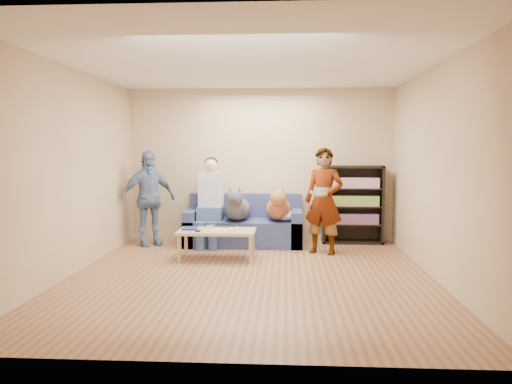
# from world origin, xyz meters

# --- Properties ---
(ground) EXTENTS (5.00, 5.00, 0.00)m
(ground) POSITION_xyz_m (0.00, 0.00, 0.00)
(ground) COLOR brown
(ground) RESTS_ON ground
(ceiling) EXTENTS (5.00, 5.00, 0.00)m
(ceiling) POSITION_xyz_m (0.00, 0.00, 2.60)
(ceiling) COLOR white
(ceiling) RESTS_ON ground
(wall_back) EXTENTS (4.50, 0.00, 4.50)m
(wall_back) POSITION_xyz_m (0.00, 2.50, 1.30)
(wall_back) COLOR tan
(wall_back) RESTS_ON ground
(wall_front) EXTENTS (4.50, 0.00, 4.50)m
(wall_front) POSITION_xyz_m (0.00, -2.50, 1.30)
(wall_front) COLOR tan
(wall_front) RESTS_ON ground
(wall_left) EXTENTS (0.00, 5.00, 5.00)m
(wall_left) POSITION_xyz_m (-2.25, 0.00, 1.30)
(wall_left) COLOR tan
(wall_left) RESTS_ON ground
(wall_right) EXTENTS (0.00, 5.00, 5.00)m
(wall_right) POSITION_xyz_m (2.25, 0.00, 1.30)
(wall_right) COLOR tan
(wall_right) RESTS_ON ground
(blanket) EXTENTS (0.45, 0.38, 0.16)m
(blanket) POSITION_xyz_m (0.45, 1.93, 0.51)
(blanket) COLOR silver
(blanket) RESTS_ON sofa
(person_standing_right) EXTENTS (0.68, 0.57, 1.60)m
(person_standing_right) POSITION_xyz_m (1.01, 1.45, 0.80)
(person_standing_right) COLOR gray
(person_standing_right) RESTS_ON ground
(person_standing_left) EXTENTS (0.96, 0.84, 1.55)m
(person_standing_left) POSITION_xyz_m (-1.81, 1.94, 0.78)
(person_standing_left) COLOR #6889A7
(person_standing_left) RESTS_ON ground
(held_controller) EXTENTS (0.04, 0.11, 0.03)m
(held_controller) POSITION_xyz_m (0.81, 1.25, 0.95)
(held_controller) COLOR white
(held_controller) RESTS_ON person_standing_right
(notebook_blue) EXTENTS (0.20, 0.26, 0.03)m
(notebook_blue) POSITION_xyz_m (-0.95, 1.02, 0.43)
(notebook_blue) COLOR navy
(notebook_blue) RESTS_ON coffee_table
(papers) EXTENTS (0.26, 0.20, 0.02)m
(papers) POSITION_xyz_m (-0.50, 0.87, 0.43)
(papers) COLOR silver
(papers) RESTS_ON coffee_table
(magazine) EXTENTS (0.22, 0.17, 0.01)m
(magazine) POSITION_xyz_m (-0.47, 0.89, 0.44)
(magazine) COLOR beige
(magazine) RESTS_ON coffee_table
(camera_silver) EXTENTS (0.11, 0.06, 0.05)m
(camera_silver) POSITION_xyz_m (-0.67, 1.09, 0.45)
(camera_silver) COLOR silver
(camera_silver) RESTS_ON coffee_table
(controller_a) EXTENTS (0.04, 0.13, 0.03)m
(controller_a) POSITION_xyz_m (-0.27, 1.07, 0.43)
(controller_a) COLOR white
(controller_a) RESTS_ON coffee_table
(controller_b) EXTENTS (0.09, 0.06, 0.03)m
(controller_b) POSITION_xyz_m (-0.19, 0.99, 0.43)
(controller_b) COLOR white
(controller_b) RESTS_ON coffee_table
(headphone_cup_a) EXTENTS (0.07, 0.07, 0.02)m
(headphone_cup_a) POSITION_xyz_m (-0.35, 0.95, 0.43)
(headphone_cup_a) COLOR white
(headphone_cup_a) RESTS_ON coffee_table
(headphone_cup_b) EXTENTS (0.07, 0.07, 0.02)m
(headphone_cup_b) POSITION_xyz_m (-0.35, 1.03, 0.43)
(headphone_cup_b) COLOR white
(headphone_cup_b) RESTS_ON coffee_table
(pen_orange) EXTENTS (0.13, 0.06, 0.01)m
(pen_orange) POSITION_xyz_m (-0.57, 0.81, 0.42)
(pen_orange) COLOR orange
(pen_orange) RESTS_ON coffee_table
(pen_black) EXTENTS (0.13, 0.08, 0.01)m
(pen_black) POSITION_xyz_m (-0.43, 1.15, 0.42)
(pen_black) COLOR black
(pen_black) RESTS_ON coffee_table
(wallet) EXTENTS (0.07, 0.12, 0.02)m
(wallet) POSITION_xyz_m (-0.80, 0.85, 0.43)
(wallet) COLOR black
(wallet) RESTS_ON coffee_table
(sofa) EXTENTS (1.90, 0.85, 0.82)m
(sofa) POSITION_xyz_m (-0.25, 2.10, 0.28)
(sofa) COLOR #515B93
(sofa) RESTS_ON ground
(person_seated) EXTENTS (0.40, 0.73, 1.47)m
(person_seated) POSITION_xyz_m (-0.79, 1.97, 0.77)
(person_seated) COLOR #41648F
(person_seated) RESTS_ON sofa
(dog_gray) EXTENTS (0.41, 1.25, 0.60)m
(dog_gray) POSITION_xyz_m (-0.34, 1.88, 0.64)
(dog_gray) COLOR #45484E
(dog_gray) RESTS_ON sofa
(dog_tan) EXTENTS (0.41, 1.16, 0.59)m
(dog_tan) POSITION_xyz_m (0.32, 1.96, 0.64)
(dog_tan) COLOR #A85A33
(dog_tan) RESTS_ON sofa
(coffee_table) EXTENTS (1.10, 0.60, 0.42)m
(coffee_table) POSITION_xyz_m (-0.55, 0.97, 0.37)
(coffee_table) COLOR #D9C285
(coffee_table) RESTS_ON ground
(bookshelf) EXTENTS (1.00, 0.34, 1.30)m
(bookshelf) POSITION_xyz_m (1.55, 2.33, 0.68)
(bookshelf) COLOR black
(bookshelf) RESTS_ON ground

